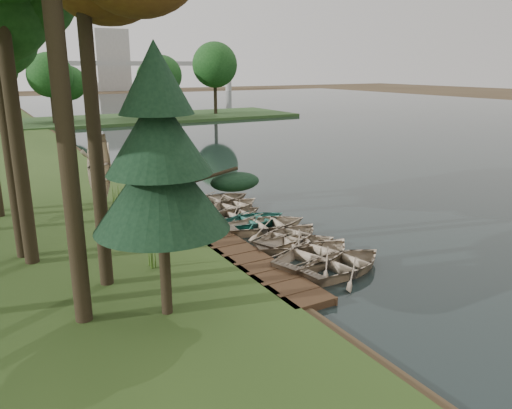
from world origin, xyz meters
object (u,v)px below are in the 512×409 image
boardwalk (208,234)px  rowboat_0 (344,261)px  rowboat_2 (296,241)px  rowboat_1 (316,252)px  stored_rowboat (103,197)px  pine_tree (159,157)px

boardwalk → rowboat_0: size_ratio=4.14×
rowboat_2 → boardwalk: bearing=50.0°
rowboat_0 → rowboat_1: (-0.34, 1.26, 0.02)m
stored_rowboat → rowboat_1: bearing=-112.3°
rowboat_2 → stored_rowboat: size_ratio=0.94×
stored_rowboat → pine_tree: size_ratio=0.47×
boardwalk → stored_rowboat: size_ratio=4.38×
rowboat_0 → rowboat_2: 2.79m
rowboat_2 → stored_rowboat: bearing=41.4°
rowboat_1 → pine_tree: size_ratio=0.52×
boardwalk → rowboat_0: (2.68, -6.04, 0.30)m
boardwalk → pine_tree: bearing=-123.8°
rowboat_0 → rowboat_2: (-0.24, 2.78, -0.04)m
rowboat_0 → rowboat_2: size_ratio=1.12×
rowboat_2 → rowboat_0: bearing=-161.8°
rowboat_2 → pine_tree: size_ratio=0.45×
rowboat_0 → rowboat_1: size_ratio=0.96×
boardwalk → pine_tree: 8.93m
rowboat_1 → boardwalk: bearing=8.3°
boardwalk → rowboat_0: rowboat_0 is taller
boardwalk → stored_rowboat: (-2.94, 6.78, 0.53)m
boardwalk → rowboat_1: (2.34, -4.78, 0.32)m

